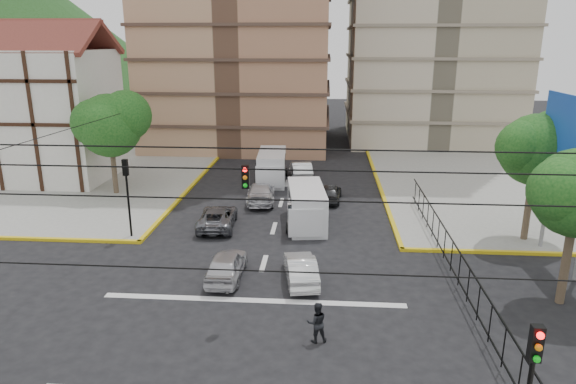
# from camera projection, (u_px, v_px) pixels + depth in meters

# --- Properties ---
(ground) EXTENTS (160.00, 160.00, 0.00)m
(ground) POSITION_uv_depth(u_px,v_px,m) (249.00, 315.00, 20.78)
(ground) COLOR black
(ground) RESTS_ON ground
(sidewalk_nw) EXTENTS (26.00, 26.00, 0.15)m
(sidewalk_nw) POSITION_uv_depth(u_px,v_px,m) (40.00, 177.00, 41.30)
(sidewalk_nw) COLOR gray
(sidewalk_nw) RESTS_ON ground
(sidewalk_ne) EXTENTS (26.00, 26.00, 0.15)m
(sidewalk_ne) POSITION_uv_depth(u_px,v_px,m) (552.00, 187.00, 38.46)
(sidewalk_ne) COLOR gray
(sidewalk_ne) RESTS_ON ground
(stop_line) EXTENTS (13.00, 0.40, 0.01)m
(stop_line) POSITION_uv_depth(u_px,v_px,m) (253.00, 300.00, 21.93)
(stop_line) COLOR silver
(stop_line) RESTS_ON ground
(tudor_building) EXTENTS (10.80, 8.05, 12.23)m
(tudor_building) POSITION_uv_depth(u_px,v_px,m) (43.00, 113.00, 39.76)
(tudor_building) COLOR silver
(tudor_building) RESTS_ON ground
(park_fence) EXTENTS (0.10, 22.50, 1.66)m
(park_fence) POSITION_uv_depth(u_px,v_px,m) (450.00, 274.00, 24.45)
(park_fence) COLOR black
(park_fence) RESTS_ON ground
(billboard) EXTENTS (0.36, 6.20, 8.10)m
(billboard) POSITION_uv_depth(u_px,v_px,m) (574.00, 145.00, 23.79)
(billboard) COLOR slate
(billboard) RESTS_ON ground
(tree_park_c) EXTENTS (4.65, 3.80, 7.25)m
(tree_park_c) POSITION_uv_depth(u_px,v_px,m) (538.00, 146.00, 26.88)
(tree_park_c) COLOR #473828
(tree_park_c) RESTS_ON ground
(tree_tudor) EXTENTS (5.39, 4.40, 7.43)m
(tree_tudor) POSITION_uv_depth(u_px,v_px,m) (111.00, 122.00, 35.45)
(tree_tudor) COLOR #473828
(tree_tudor) RESTS_ON ground
(traffic_light_se) EXTENTS (0.28, 0.22, 4.40)m
(traffic_light_se) POSITION_uv_depth(u_px,v_px,m) (530.00, 381.00, 11.89)
(traffic_light_se) COLOR black
(traffic_light_se) RESTS_ON ground
(traffic_light_nw) EXTENTS (0.28, 0.22, 4.40)m
(traffic_light_nw) POSITION_uv_depth(u_px,v_px,m) (127.00, 185.00, 27.91)
(traffic_light_nw) COLOR black
(traffic_light_nw) RESTS_ON ground
(traffic_light_hanging) EXTENTS (18.00, 9.12, 0.92)m
(traffic_light_hanging) POSITION_uv_depth(u_px,v_px,m) (236.00, 189.00, 17.16)
(traffic_light_hanging) COLOR black
(traffic_light_hanging) RESTS_ON ground
(van_right_lane) EXTENTS (2.61, 5.36, 2.32)m
(van_right_lane) POSITION_uv_depth(u_px,v_px,m) (306.00, 208.00, 30.38)
(van_right_lane) COLOR silver
(van_right_lane) RESTS_ON ground
(van_left_lane) EXTENTS (2.35, 5.36, 2.37)m
(van_left_lane) POSITION_uv_depth(u_px,v_px,m) (272.00, 168.00, 39.79)
(van_left_lane) COLOR silver
(van_left_lane) RESTS_ON ground
(car_silver_front_left) EXTENTS (1.59, 3.90, 1.32)m
(car_silver_front_left) POSITION_uv_depth(u_px,v_px,m) (226.00, 265.00, 23.84)
(car_silver_front_left) COLOR #BCBBC1
(car_silver_front_left) RESTS_ON ground
(car_white_front_right) EXTENTS (1.91, 3.94, 1.24)m
(car_white_front_right) POSITION_uv_depth(u_px,v_px,m) (301.00, 269.00, 23.53)
(car_white_front_right) COLOR silver
(car_white_front_right) RESTS_ON ground
(car_grey_mid_left) EXTENTS (2.36, 4.58, 1.24)m
(car_grey_mid_left) POSITION_uv_depth(u_px,v_px,m) (218.00, 217.00, 30.40)
(car_grey_mid_left) COLOR slate
(car_grey_mid_left) RESTS_ON ground
(car_silver_rear_left) EXTENTS (2.32, 4.79, 1.35)m
(car_silver_rear_left) POSITION_uv_depth(u_px,v_px,m) (261.00, 193.00, 35.06)
(car_silver_rear_left) COLOR silver
(car_silver_rear_left) RESTS_ON ground
(car_darkgrey_mid_right) EXTENTS (1.72, 3.67, 1.21)m
(car_darkgrey_mid_right) POSITION_uv_depth(u_px,v_px,m) (330.00, 193.00, 35.29)
(car_darkgrey_mid_right) COLOR #242426
(car_darkgrey_mid_right) RESTS_ON ground
(car_white_rear_right) EXTENTS (2.13, 4.56, 1.45)m
(car_white_rear_right) POSITION_uv_depth(u_px,v_px,m) (301.00, 170.00, 40.86)
(car_white_rear_right) COLOR white
(car_white_rear_right) RESTS_ON ground
(pedestrian_crosswalk) EXTENTS (0.87, 0.74, 1.56)m
(pedestrian_crosswalk) POSITION_uv_depth(u_px,v_px,m) (317.00, 322.00, 18.75)
(pedestrian_crosswalk) COLOR black
(pedestrian_crosswalk) RESTS_ON ground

